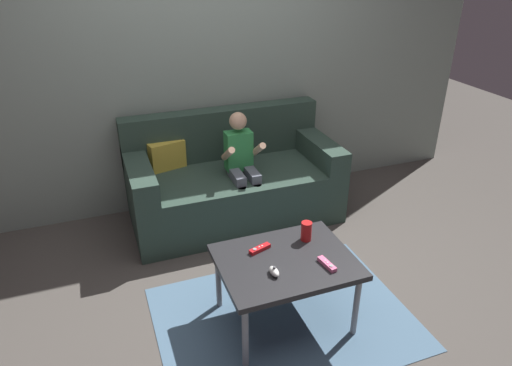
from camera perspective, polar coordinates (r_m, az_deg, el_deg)
ground_plane at (r=3.11m, az=1.69°, el=-14.09°), size 10.06×10.06×0.00m
wall_back at (r=3.85m, az=-6.70°, el=14.98°), size 5.03×0.05×2.50m
couch at (r=3.83m, az=-2.97°, el=0.07°), size 1.67×0.80×0.86m
person_seated_on_couch at (r=3.59m, az=-1.71°, el=2.33°), size 0.29×0.36×0.94m
coffee_table at (r=2.72m, az=3.67°, el=-10.09°), size 0.78×0.60×0.45m
area_rug at (r=2.98m, az=3.43°, el=-16.22°), size 1.53×1.13×0.01m
game_remote_pink_near_edge at (r=2.67m, az=8.73°, el=-9.83°), size 0.06×0.14×0.03m
nunchuk_white at (r=2.57m, az=2.25°, el=-10.82°), size 0.05×0.09×0.05m
game_remote_red_far_corner at (r=2.76m, az=0.47°, el=-8.09°), size 0.14×0.08×0.03m
soda_can at (r=2.84m, az=6.21°, el=-5.91°), size 0.07×0.07×0.12m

